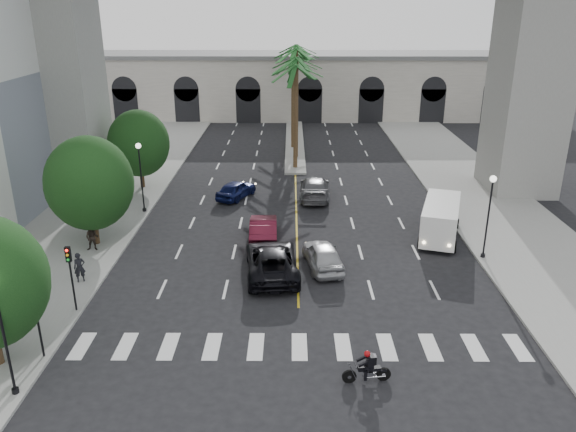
% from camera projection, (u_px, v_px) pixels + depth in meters
% --- Properties ---
extents(ground, '(140.00, 140.00, 0.00)m').
position_uv_depth(ground, '(299.00, 329.00, 27.09)').
color(ground, black).
rests_on(ground, ground).
extents(sidewalk_left, '(8.00, 100.00, 0.15)m').
position_uv_depth(sidewalk_left, '(92.00, 217.00, 41.17)').
color(sidewalk_left, gray).
rests_on(sidewalk_left, ground).
extents(sidewalk_right, '(8.00, 100.00, 0.15)m').
position_uv_depth(sidewalk_right, '(501.00, 217.00, 41.01)').
color(sidewalk_right, gray).
rests_on(sidewalk_right, ground).
extents(median, '(2.00, 24.00, 0.20)m').
position_uv_depth(median, '(295.00, 143.00, 62.58)').
color(median, gray).
rests_on(median, ground).
extents(pier_building, '(71.00, 10.50, 8.50)m').
position_uv_depth(pier_building, '(294.00, 85.00, 77.00)').
color(pier_building, beige).
rests_on(pier_building, ground).
extents(palm_a, '(3.20, 3.20, 10.30)m').
position_uv_depth(palm_a, '(296.00, 71.00, 50.04)').
color(palm_a, '#47331E').
rests_on(palm_a, ground).
extents(palm_b, '(3.20, 3.20, 10.60)m').
position_uv_depth(palm_b, '(296.00, 63.00, 53.68)').
color(palm_b, '#47331E').
rests_on(palm_b, ground).
extents(palm_c, '(3.20, 3.20, 10.10)m').
position_uv_depth(palm_c, '(293.00, 64.00, 57.59)').
color(palm_c, '#47331E').
rests_on(palm_c, ground).
extents(palm_d, '(3.20, 3.20, 10.90)m').
position_uv_depth(palm_d, '(296.00, 53.00, 61.07)').
color(palm_d, '#47331E').
rests_on(palm_d, ground).
extents(palm_e, '(3.20, 3.20, 10.40)m').
position_uv_depth(palm_e, '(294.00, 55.00, 64.97)').
color(palm_e, '#47331E').
rests_on(palm_e, ground).
extents(palm_f, '(3.20, 3.20, 10.70)m').
position_uv_depth(palm_f, '(296.00, 49.00, 68.61)').
color(palm_f, '#47331E').
rests_on(palm_f, ground).
extents(street_tree_mid, '(5.44, 5.44, 7.21)m').
position_uv_depth(street_tree_mid, '(90.00, 183.00, 35.01)').
color(street_tree_mid, '#382616').
rests_on(street_tree_mid, ground).
extents(street_tree_far, '(5.04, 5.04, 6.68)m').
position_uv_depth(street_tree_far, '(139.00, 143.00, 46.34)').
color(street_tree_far, '#382616').
rests_on(street_tree_far, ground).
extents(lamp_post_left_near, '(0.40, 0.40, 5.35)m').
position_uv_depth(lamp_post_left_near, '(2.00, 326.00, 21.33)').
color(lamp_post_left_near, black).
rests_on(lamp_post_left_near, ground).
extents(lamp_post_left_far, '(0.40, 0.40, 5.35)m').
position_uv_depth(lamp_post_left_far, '(141.00, 172.00, 40.97)').
color(lamp_post_left_far, black).
rests_on(lamp_post_left_far, ground).
extents(lamp_post_right, '(0.40, 0.40, 5.35)m').
position_uv_depth(lamp_post_right, '(489.00, 210.00, 33.36)').
color(lamp_post_right, black).
rests_on(lamp_post_right, ground).
extents(traffic_signal_near, '(0.25, 0.18, 3.65)m').
position_uv_depth(traffic_signal_near, '(36.00, 309.00, 23.92)').
color(traffic_signal_near, black).
rests_on(traffic_signal_near, ground).
extents(traffic_signal_far, '(0.25, 0.18, 3.65)m').
position_uv_depth(traffic_signal_far, '(70.00, 268.00, 27.66)').
color(traffic_signal_far, black).
rests_on(traffic_signal_far, ground).
extents(motorcycle_rider, '(2.06, 0.55, 1.48)m').
position_uv_depth(motorcycle_rider, '(368.00, 368.00, 23.10)').
color(motorcycle_rider, black).
rests_on(motorcycle_rider, ground).
extents(car_a, '(2.59, 4.85, 1.57)m').
position_uv_depth(car_a, '(323.00, 255.00, 33.16)').
color(car_a, '#A6A7AB').
rests_on(car_a, ground).
extents(car_b, '(1.92, 5.07, 1.65)m').
position_uv_depth(car_b, '(263.00, 229.00, 36.88)').
color(car_b, '#4E0F1E').
rests_on(car_b, ground).
extents(car_c, '(3.41, 6.44, 1.72)m').
position_uv_depth(car_c, '(272.00, 261.00, 32.27)').
color(car_c, black).
rests_on(car_c, ground).
extents(car_d, '(2.57, 5.87, 1.68)m').
position_uv_depth(car_d, '(315.00, 188.00, 45.12)').
color(car_d, '#58595D').
rests_on(car_d, ground).
extents(car_e, '(3.33, 4.56, 1.44)m').
position_uv_depth(car_e, '(236.00, 189.00, 45.10)').
color(car_e, '#0F1749').
rests_on(car_e, ground).
extents(cargo_van, '(3.86, 6.27, 2.51)m').
position_uv_depth(cargo_van, '(440.00, 219.00, 37.02)').
color(cargo_van, white).
rests_on(cargo_van, ground).
extents(pedestrian_a, '(0.73, 0.62, 1.69)m').
position_uv_depth(pedestrian_a, '(80.00, 267.00, 31.14)').
color(pedestrian_a, black).
rests_on(pedestrian_a, sidewalk_left).
extents(pedestrian_b, '(0.87, 0.69, 1.70)m').
position_uv_depth(pedestrian_b, '(92.00, 238.00, 35.10)').
color(pedestrian_b, black).
rests_on(pedestrian_b, sidewalk_left).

